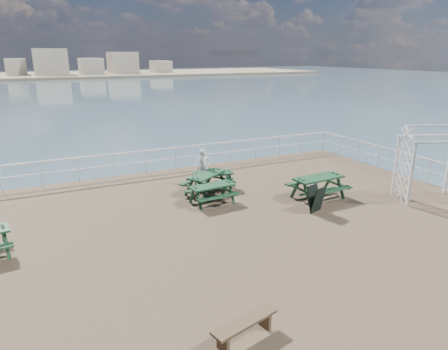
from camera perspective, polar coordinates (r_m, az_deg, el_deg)
ground at (r=13.45m, az=3.02°, el=-7.10°), size 18.00×14.00×0.30m
sea_backdrop at (r=146.08m, az=-19.23°, el=13.80°), size 300.00×300.00×9.20m
railing at (r=15.22m, az=-1.83°, el=-0.07°), size 17.77×13.76×1.10m
picnic_table_b at (r=16.32m, az=-1.57°, el=-0.24°), size 1.84×1.61×0.78m
picnic_table_c at (r=15.85m, az=-2.52°, el=-0.56°), size 2.29×2.19×0.87m
picnic_table_d at (r=14.71m, az=-1.73°, el=-2.16°), size 1.73×1.44×0.80m
picnic_table_e at (r=15.60m, az=13.33°, el=-1.08°), size 2.07×1.71×0.96m
flat_bench_near at (r=8.23m, az=3.00°, el=-20.62°), size 1.49×0.68×0.42m
trellis_arbor at (r=16.73m, az=27.48°, el=1.00°), size 2.60×2.01×2.87m
sandwich_board at (r=14.29m, az=13.03°, el=-3.38°), size 0.69×0.59×0.96m
person at (r=16.63m, az=-2.93°, el=1.05°), size 0.58×0.40×1.55m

